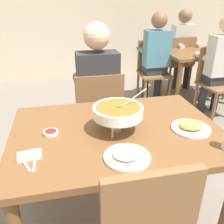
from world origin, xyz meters
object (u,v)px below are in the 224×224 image
Objects in this scene: curry_bowl at (117,112)px; dining_table_far at (197,61)px; rice_plate at (127,155)px; chair_bg_left at (153,68)px; diner_main at (97,87)px; chair_bg_middle at (179,60)px; patron_bg_middle at (183,45)px; patron_bg_left at (156,53)px; appetizer_plate at (191,127)px; patron_bg_right at (220,61)px; chair_bg_right at (215,78)px; sauce_dish at (51,132)px; dining_table_main at (117,144)px; chair_diner_main at (99,112)px.

dining_table_far is (1.71, 2.00, -0.26)m from curry_bowl.
rice_plate is 2.65m from chair_bg_left.
chair_bg_middle is (1.66, 1.69, -0.24)m from diner_main.
chair_bg_left is 0.69× the size of patron_bg_middle.
rice_plate is at bearing -114.68° from patron_bg_left.
appetizer_plate is (0.45, -0.08, -0.11)m from curry_bowl.
chair_bg_right is at bearing 89.37° from patron_bg_right.
dining_table_far is at bearing -10.65° from chair_bg_left.
patron_bg_left is 1.00× the size of patron_bg_middle.
patron_bg_right is at bearing -47.40° from chair_bg_left.
curry_bowl is 3.69× the size of sauce_dish.
curry_bowl is 1.39× the size of appetizer_plate.
rice_plate is 2.46m from chair_bg_right.
rice_plate is 0.24× the size of dining_table_far.
diner_main is 1.72m from chair_bg_left.
rice_plate reaches higher than dining_table_main.
dining_table_main is at bearing -4.28° from sauce_dish.
chair_diner_main is 0.24m from diner_main.
dining_table_main is 0.23m from curry_bowl.
rice_plate is 2.42m from patron_bg_right.
sauce_dish is 0.07× the size of patron_bg_left.
appetizer_plate is 0.18× the size of patron_bg_left.
curry_bowl is at bearing -123.85° from chair_bg_middle.
patron_bg_middle is (1.75, 1.78, 0.00)m from diner_main.
curry_bowl reaches higher than dining_table_far.
chair_diner_main is 1.00× the size of chair_bg_middle.
chair_bg_left is (1.05, 1.33, -0.24)m from diner_main.
dining_table_main is 0.99× the size of patron_bg_left.
curry_bowl is at bearing -116.46° from chair_bg_left.
chair_bg_left reaches higher than appetizer_plate.
diner_main is at bearing -130.14° from patron_bg_left.
chair_bg_right is at bearing 21.98° from diner_main.
sauce_dish is 3.32m from patron_bg_middle.
rice_plate is at bearing -134.57° from patron_bg_right.
chair_diner_main is 0.69× the size of diner_main.
patron_bg_left is at bearing 138.51° from chair_bg_right.
dining_table_main is at bearing -130.67° from dining_table_far.
dining_table_main is at bearing -117.41° from patron_bg_left.
chair_bg_middle reaches higher than dining_table_main.
chair_bg_middle is at bearing 56.15° from curry_bowl.
diner_main reaches higher than rice_plate.
chair_bg_right is (1.70, 1.76, -0.26)m from rice_plate.
chair_bg_right is 1.13m from patron_bg_middle.
rice_plate is 0.18× the size of patron_bg_left.
chair_diner_main is 10.00× the size of sauce_dish.
rice_plate is 2.67× the size of sauce_dish.
chair_diner_main is at bearing 60.67° from sauce_dish.
sauce_dish is 2.51m from patron_bg_right.
patron_bg_left is at bearing 177.38° from dining_table_far.
patron_bg_middle is 1.00× the size of patron_bg_right.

